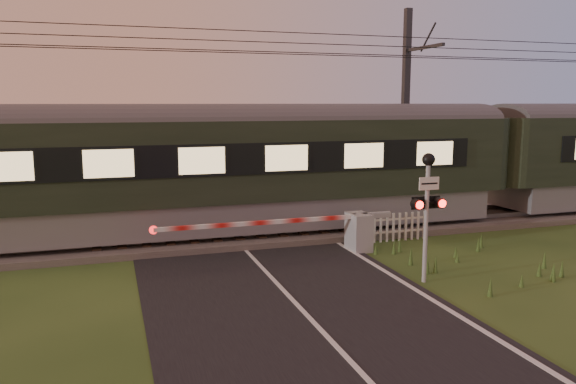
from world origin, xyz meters
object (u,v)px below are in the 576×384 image
object	(u,v)px
boom_gate	(348,230)
picket_fence	(387,228)
train	(488,159)
crossing_signal	(427,194)
catenary_mast	(406,108)

from	to	relation	value
boom_gate	picket_fence	xyz separation A→B (m)	(1.51, 0.62, -0.16)
train	picket_fence	size ratio (longest dim) A/B	14.80
boom_gate	picket_fence	bearing A→B (deg)	22.23
train	boom_gate	xyz separation A→B (m)	(-6.36, -2.51, -1.54)
boom_gate	crossing_signal	distance (m)	3.38
train	crossing_signal	xyz separation A→B (m)	(-5.80, -5.52, -0.10)
crossing_signal	catenary_mast	xyz separation A→B (m)	(3.79, 7.75, 1.81)
train	crossing_signal	bearing A→B (deg)	-136.43
train	crossing_signal	size ratio (longest dim) A/B	13.42
boom_gate	crossing_signal	size ratio (longest dim) A/B	2.23
picket_fence	crossing_signal	bearing A→B (deg)	-104.71
crossing_signal	picket_fence	world-z (taller)	crossing_signal
boom_gate	catenary_mast	size ratio (longest dim) A/B	0.89
boom_gate	train	bearing A→B (deg)	21.55
picket_fence	catenary_mast	distance (m)	6.06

